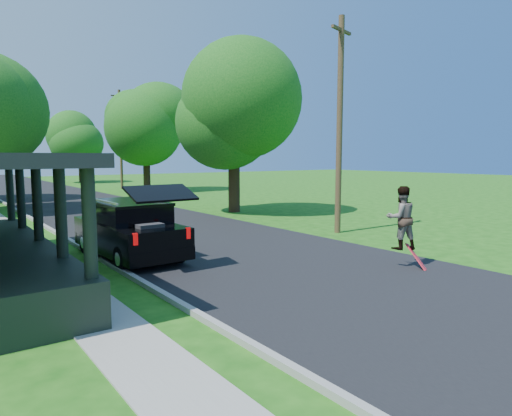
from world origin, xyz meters
TOP-DOWN VIEW (x-y plane):
  - ground at (0.00, 0.00)m, footprint 140.00×140.00m
  - street at (0.00, 20.00)m, footprint 8.00×120.00m
  - curb at (-4.05, 20.00)m, footprint 0.15×120.00m
  - black_suv at (-3.20, 6.49)m, footprint 2.05×5.01m
  - skateboarder at (2.50, 0.95)m, footprint 1.05×0.96m
  - skateboard at (2.67, 0.54)m, footprint 0.24×0.74m
  - tree_right_near at (5.67, 14.32)m, footprint 7.85×7.53m
  - tree_right_mid at (7.92, 32.00)m, footprint 7.84×7.60m
  - tree_right_far at (6.92, 49.29)m, footprint 5.89×5.76m
  - utility_pole_near at (5.28, 6.01)m, footprint 1.44×0.52m
  - utility_pole_far at (7.00, 35.65)m, footprint 1.55×0.26m

SIDE VIEW (x-z plane):
  - ground at x=0.00m, z-range 0.00..0.00m
  - street at x=0.00m, z-range -0.01..0.01m
  - curb at x=-4.05m, z-range -0.06..0.06m
  - skateboard at x=2.67m, z-range -0.08..0.65m
  - black_suv at x=-3.20m, z-range -0.27..2.04m
  - skateboarder at x=2.50m, z-range 0.50..2.26m
  - utility_pole_near at x=5.28m, z-range 0.13..8.60m
  - utility_pole_far at x=7.00m, z-range 0.14..9.37m
  - tree_right_far at x=6.92m, z-range 1.20..9.88m
  - tree_right_near at x=5.67m, z-range 1.26..10.28m
  - tree_right_mid at x=7.92m, z-range 1.51..11.46m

